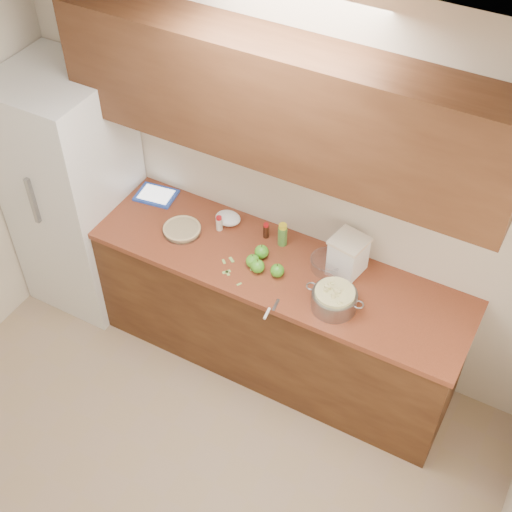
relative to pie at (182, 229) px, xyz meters
The scene contains 24 objects.
room_shell 1.59m from the pie, 68.43° to the right, with size 3.60×3.60×3.60m.
counter_run 0.75m from the pie, ahead, with size 2.64×0.68×0.92m.
upper_cabinets 1.17m from the pie, 18.03° to the left, with size 2.60×0.34×0.70m, color #522E19.
fridge 0.87m from the pie, behind, with size 0.70×0.70×1.80m, color silver.
pie is the anchor object (origin of this frame).
colander 1.12m from the pie, ahead, with size 0.36×0.26×0.13m.
flour_canister 1.08m from the pie, 10.64° to the left, with size 0.23×0.23×0.25m.
tablet 0.41m from the pie, 148.31° to the left, with size 0.29×0.24×0.02m.
paring_knife 0.87m from the pie, 22.85° to the right, with size 0.04×0.18×0.02m.
lemon_bottle 0.65m from the pie, 18.88° to the left, with size 0.06×0.06×0.16m.
cinnamon_shaker 0.24m from the pie, 34.75° to the left, with size 0.04×0.04×0.10m.
vanilla_bottle 0.54m from the pie, 23.86° to the left, with size 0.04×0.04×0.11m.
mixing_bowl 0.96m from the pie, ahead, with size 0.21×0.21×0.08m.
paper_towel 0.31m from the pie, 46.09° to the left, with size 0.17×0.14×0.07m, color white.
apple_left 0.55m from the pie, ahead, with size 0.09×0.09×0.10m.
apple_center 0.56m from the pie, ahead, with size 0.09×0.09×0.10m.
apple_front 0.60m from the pie, ahead, with size 0.09×0.09×0.10m.
apple_extra 0.71m from the pie, ahead, with size 0.08×0.08×0.10m.
peel_a 0.57m from the pie, ahead, with size 0.05×0.02×0.00m, color #90BB5B.
peel_b 0.46m from the pie, 21.95° to the right, with size 0.05×0.02×0.00m, color #90BB5B.
peel_c 0.59m from the pie, 22.24° to the right, with size 0.03×0.01×0.00m, color #90BB5B.
peel_d 0.48m from the pie, 22.14° to the right, with size 0.04×0.02×0.00m, color #90BB5B.
peel_e 0.41m from the pie, ahead, with size 0.05×0.02×0.00m, color #90BB5B.
peel_f 0.39m from the pie, 15.77° to the right, with size 0.04×0.02×0.00m, color #90BB5B.
Camera 1 is at (1.45, -1.26, 4.02)m, focal length 50.00 mm.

